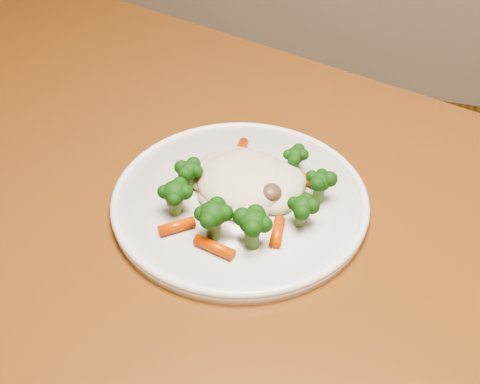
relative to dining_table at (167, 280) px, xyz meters
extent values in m
cube|color=brown|center=(0.00, 0.00, 0.07)|extent=(1.44, 1.17, 0.04)
cube|color=brown|center=(-0.43, 0.51, -0.30)|extent=(0.08, 0.08, 0.71)
cylinder|color=white|center=(0.08, 0.05, 0.10)|extent=(0.29, 0.29, 0.01)
ellipsoid|color=beige|center=(0.08, 0.07, 0.13)|extent=(0.12, 0.11, 0.05)
ellipsoid|color=black|center=(0.02, 0.01, 0.13)|extent=(0.04, 0.04, 0.04)
ellipsoid|color=black|center=(0.07, -0.01, 0.13)|extent=(0.05, 0.05, 0.04)
ellipsoid|color=black|center=(0.11, -0.01, 0.13)|extent=(0.05, 0.05, 0.04)
ellipsoid|color=black|center=(0.15, 0.03, 0.12)|extent=(0.04, 0.04, 0.03)
ellipsoid|color=black|center=(0.16, 0.08, 0.12)|extent=(0.04, 0.04, 0.04)
ellipsoid|color=black|center=(0.12, 0.12, 0.12)|extent=(0.04, 0.04, 0.03)
ellipsoid|color=black|center=(0.02, 0.05, 0.12)|extent=(0.04, 0.04, 0.03)
cylinder|color=#D74405|center=(0.05, 0.12, 0.11)|extent=(0.02, 0.05, 0.01)
cylinder|color=#D74405|center=(0.08, 0.11, 0.11)|extent=(0.04, 0.03, 0.01)
cylinder|color=#D74405|center=(0.13, 0.10, 0.11)|extent=(0.04, 0.03, 0.01)
cylinder|color=#D74405|center=(0.01, 0.04, 0.11)|extent=(0.01, 0.04, 0.01)
cylinder|color=#D74405|center=(0.03, -0.02, 0.11)|extent=(0.04, 0.03, 0.01)
cylinder|color=#D74405|center=(0.07, -0.03, 0.11)|extent=(0.05, 0.02, 0.01)
cylinder|color=#D74405|center=(0.13, 0.01, 0.11)|extent=(0.02, 0.04, 0.01)
cylinder|color=#D74405|center=(0.10, 0.06, 0.12)|extent=(0.02, 0.04, 0.01)
cylinder|color=#D74405|center=(0.07, 0.09, 0.12)|extent=(0.03, 0.04, 0.01)
ellipsoid|color=brown|center=(0.09, 0.06, 0.13)|extent=(0.02, 0.02, 0.02)
ellipsoid|color=brown|center=(0.11, 0.05, 0.13)|extent=(0.03, 0.03, 0.02)
ellipsoid|color=brown|center=(0.05, 0.07, 0.13)|extent=(0.02, 0.02, 0.02)
cube|color=tan|center=(0.06, 0.11, 0.12)|extent=(0.02, 0.02, 0.01)
cube|color=tan|center=(0.09, 0.10, 0.12)|extent=(0.02, 0.02, 0.01)
camera|label=1|loc=(0.22, -0.43, 0.55)|focal=45.00mm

